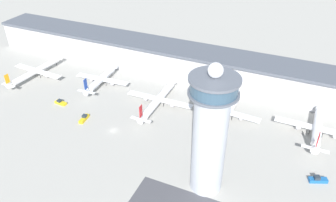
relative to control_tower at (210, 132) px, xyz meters
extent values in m
plane|color=#9E9B93|center=(-54.87, 15.66, -28.02)|extent=(1000.00, 1000.00, 0.00)
cube|color=#B2B2B7|center=(-54.87, 85.66, -19.02)|extent=(264.14, 22.00, 18.00)
cube|color=#4C515B|center=(-54.87, 85.66, -9.22)|extent=(264.14, 25.00, 1.60)
cylinder|color=#ADB2BC|center=(0.00, 0.00, -5.54)|extent=(13.11, 13.11, 44.96)
cylinder|color=#565B66|center=(0.00, 0.00, 17.34)|extent=(18.19, 18.19, 0.80)
cylinder|color=#334C60|center=(0.00, 0.00, 20.10)|extent=(16.74, 16.74, 4.72)
cylinder|color=#565B66|center=(0.00, 0.00, 22.96)|extent=(18.19, 18.19, 1.00)
sphere|color=white|center=(0.00, 0.00, 26.14)|extent=(5.37, 5.37, 5.37)
cylinder|color=white|center=(-131.16, 44.94, -23.60)|extent=(6.19, 37.49, 3.55)
cone|color=white|center=(-129.72, 65.15, -23.60)|extent=(3.77, 3.44, 3.55)
cone|color=white|center=(-132.63, 24.19, -23.60)|extent=(3.49, 4.47, 3.19)
cube|color=white|center=(-131.10, 45.68, -24.22)|extent=(38.00, 7.07, 0.44)
cylinder|color=#A8A8B2|center=(-138.95, 47.24, -25.30)|extent=(2.22, 4.03, 1.95)
cylinder|color=#A8A8B2|center=(-123.12, 46.11, -25.30)|extent=(2.22, 4.03, 1.95)
cube|color=orange|center=(-132.69, 23.35, -18.99)|extent=(0.50, 2.81, 5.68)
cube|color=white|center=(-132.72, 22.95, -23.25)|extent=(10.05, 2.70, 0.24)
cylinder|color=black|center=(-129.91, 62.36, -26.70)|extent=(0.28, 0.28, 2.64)
cylinder|color=black|center=(-128.68, 44.71, -26.70)|extent=(0.28, 0.28, 2.64)
cylinder|color=black|center=(-133.64, 45.06, -26.70)|extent=(0.28, 0.28, 2.64)
cylinder|color=silver|center=(-86.18, 53.19, -23.52)|extent=(5.69, 27.68, 4.04)
cone|color=silver|center=(-87.12, 68.73, -23.52)|extent=(4.26, 3.88, 4.04)
cone|color=silver|center=(-85.21, 37.05, -23.52)|extent=(3.93, 5.06, 3.64)
cube|color=silver|center=(-86.22, 53.74, -24.22)|extent=(35.58, 6.52, 0.44)
cylinder|color=#A8A8B2|center=(-93.69, 54.29, -25.45)|extent=(2.49, 4.57, 2.22)
cylinder|color=#A8A8B2|center=(-78.86, 55.19, -25.45)|extent=(2.49, 4.57, 2.22)
cube|color=navy|center=(-85.15, 36.08, -18.26)|extent=(0.47, 2.81, 6.47)
cube|color=silver|center=(-85.13, 35.68, -23.11)|extent=(11.42, 2.68, 0.24)
cylinder|color=black|center=(-86.94, 65.71, -26.78)|extent=(0.28, 0.28, 2.48)
cylinder|color=black|center=(-83.34, 53.11, -26.78)|extent=(0.28, 0.28, 2.48)
cylinder|color=black|center=(-88.99, 52.77, -26.78)|extent=(0.28, 0.28, 2.48)
cylinder|color=white|center=(-43.33, 46.42, -23.60)|extent=(4.29, 36.38, 4.08)
cone|color=white|center=(-43.45, 66.43, -23.60)|extent=(4.10, 3.70, 4.08)
cone|color=white|center=(-43.22, 25.79, -23.60)|extent=(3.70, 4.92, 3.67)
cube|color=white|center=(-43.34, 47.14, -24.32)|extent=(39.51, 4.62, 0.44)
cylinder|color=#A8A8B2|center=(-51.63, 48.10, -25.55)|extent=(2.27, 4.50, 2.25)
cylinder|color=#A8A8B2|center=(-35.05, 48.19, -25.55)|extent=(2.27, 4.50, 2.25)
cube|color=red|center=(-43.21, 24.81, -18.30)|extent=(0.32, 2.80, 6.53)
cube|color=white|center=(-43.21, 24.41, -23.20)|extent=(11.44, 2.06, 0.24)
cylinder|color=black|center=(-43.43, 63.39, -26.83)|extent=(0.28, 0.28, 2.37)
cylinder|color=black|center=(-40.47, 46.36, -26.83)|extent=(0.28, 0.28, 2.37)
cylinder|color=black|center=(-46.19, 46.33, -26.83)|extent=(0.28, 0.28, 2.37)
cylinder|color=silver|center=(-4.12, 49.78, -23.52)|extent=(5.73, 29.53, 3.78)
cone|color=silver|center=(-3.03, 66.12, -23.52)|extent=(4.00, 3.65, 3.78)
cone|color=silver|center=(-5.25, 32.88, -23.52)|extent=(3.70, 4.75, 3.40)
cube|color=silver|center=(-4.08, 50.37, -24.19)|extent=(35.02, 6.71, 0.44)
cylinder|color=#A8A8B2|center=(-11.31, 51.85, -25.33)|extent=(2.35, 4.29, 2.08)
cylinder|color=#A8A8B2|center=(3.27, 50.88, -25.33)|extent=(2.35, 4.29, 2.08)
cube|color=navy|center=(-5.31, 31.97, -18.61)|extent=(0.49, 2.81, 6.05)
cube|color=silver|center=(-5.34, 31.58, -23.15)|extent=(10.69, 2.70, 0.24)
cylinder|color=black|center=(-3.23, 63.22, -26.72)|extent=(0.28, 0.28, 2.60)
cylinder|color=black|center=(-1.50, 49.39, -26.72)|extent=(0.28, 0.28, 2.60)
cylinder|color=black|center=(-6.78, 49.75, -26.72)|extent=(0.28, 0.28, 2.60)
cylinder|color=white|center=(40.36, 53.54, -23.07)|extent=(4.65, 27.65, 4.30)
cone|color=white|center=(40.56, 69.28, -23.07)|extent=(4.35, 3.93, 4.30)
cone|color=white|center=(40.15, 37.16, -23.07)|extent=(3.94, 5.21, 3.87)
cube|color=white|center=(40.37, 54.09, -23.83)|extent=(41.35, 4.93, 0.44)
cylinder|color=#A8A8B2|center=(31.71, 55.20, -25.13)|extent=(2.43, 4.76, 2.37)
cylinder|color=#A8A8B2|center=(49.05, 54.98, -25.13)|extent=(2.43, 4.76, 2.37)
cube|color=red|center=(40.14, 36.13, -17.48)|extent=(0.34, 2.80, 6.88)
cube|color=white|center=(40.13, 35.73, -22.64)|extent=(12.07, 2.15, 0.24)
cylinder|color=black|center=(40.52, 66.14, -26.62)|extent=(0.28, 0.28, 2.79)
cylinder|color=black|center=(43.37, 53.26, -26.62)|extent=(0.28, 0.28, 2.79)
cylinder|color=black|center=(37.35, 53.33, -26.62)|extent=(0.28, 0.28, 2.79)
cube|color=black|center=(-74.15, 17.41, -27.96)|extent=(3.02, 6.67, 0.12)
cube|color=gold|center=(-74.15, 17.41, -27.28)|extent=(3.26, 7.91, 1.47)
cube|color=#232D38|center=(-74.24, 18.17, -25.94)|extent=(2.36, 2.53, 1.21)
cube|color=black|center=(-95.91, 24.88, -27.96)|extent=(6.32, 3.02, 0.12)
cube|color=gold|center=(-95.91, 24.88, -27.34)|extent=(7.49, 3.23, 1.36)
cube|color=#232D38|center=(-96.64, 24.94, -26.10)|extent=(2.38, 2.47, 1.11)
cube|color=black|center=(43.09, 20.99, -27.96)|extent=(6.90, 4.66, 0.12)
cube|color=#195699|center=(43.09, 20.99, -27.18)|extent=(8.08, 5.22, 1.67)
cube|color=#232D38|center=(42.38, 20.70, -25.67)|extent=(2.97, 2.90, 1.37)
camera|label=1|loc=(24.36, -94.09, 76.64)|focal=35.00mm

